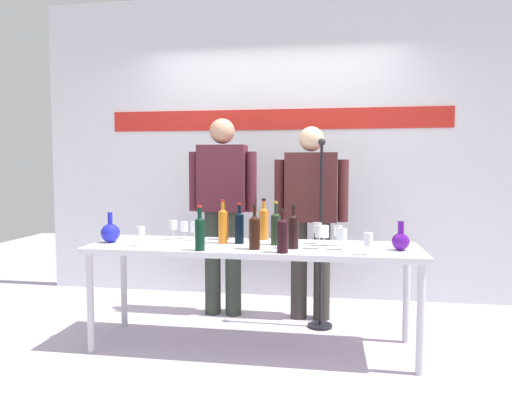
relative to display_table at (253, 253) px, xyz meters
name	(u,v)px	position (x,y,z in m)	size (l,w,h in m)	color
ground_plane	(253,347)	(0.00, 0.00, -0.69)	(10.00, 10.00, 0.00)	#B9A9BD
back_wall	(276,147)	(0.00, 1.41, 0.81)	(4.82, 0.11, 3.00)	white
display_table	(253,253)	(0.00, 0.00, 0.00)	(2.35, 0.64, 0.75)	silver
decanter_blue_left	(110,232)	(-1.06, -0.04, 0.13)	(0.14, 0.14, 0.22)	#1E23B9
decanter_blue_right	(401,240)	(1.02, -0.04, 0.13)	(0.12, 0.12, 0.20)	#551292
presenter_left	(223,203)	(-0.38, 0.71, 0.30)	(0.60, 0.22, 1.73)	#2E372D
presenter_right	(311,209)	(0.38, 0.71, 0.26)	(0.63, 0.22, 1.65)	#35302B
wine_bottle_0	(255,231)	(0.04, -0.16, 0.19)	(0.07, 0.07, 0.31)	black
wine_bottle_1	(283,234)	(0.24, -0.25, 0.18)	(0.07, 0.07, 0.29)	black
wine_bottle_2	(200,232)	(-0.32, -0.26, 0.19)	(0.07, 0.07, 0.31)	black
wine_bottle_3	(276,227)	(0.16, 0.04, 0.19)	(0.07, 0.07, 0.31)	#202E1C
wine_bottle_4	(293,230)	(0.30, -0.09, 0.19)	(0.07, 0.07, 0.31)	black
wine_bottle_5	(264,222)	(0.04, 0.26, 0.19)	(0.07, 0.07, 0.32)	orange
wine_bottle_6	(239,226)	(-0.11, 0.06, 0.19)	(0.07, 0.07, 0.30)	black
wine_bottle_7	(223,225)	(-0.23, 0.05, 0.20)	(0.06, 0.06, 0.32)	orange
wine_bottle_8	(224,223)	(-0.26, 0.22, 0.19)	(0.07, 0.07, 0.31)	#4B2A11
wine_glass_left_0	(141,232)	(-0.77, -0.17, 0.16)	(0.06, 0.06, 0.14)	white
wine_glass_left_1	(184,227)	(-0.57, 0.21, 0.15)	(0.06, 0.06, 0.13)	white
wine_glass_left_2	(173,226)	(-0.64, 0.15, 0.17)	(0.06, 0.06, 0.15)	white
wine_glass_left_3	(194,227)	(-0.47, 0.14, 0.16)	(0.06, 0.06, 0.15)	white
wine_glass_right_0	(317,228)	(0.45, 0.15, 0.17)	(0.07, 0.07, 0.15)	white
wine_glass_right_1	(338,231)	(0.60, 0.06, 0.16)	(0.06, 0.06, 0.15)	white
wine_glass_right_2	(368,240)	(0.78, -0.25, 0.16)	(0.06, 0.06, 0.14)	white
wine_glass_right_3	(342,235)	(0.62, -0.09, 0.16)	(0.07, 0.07, 0.15)	white
wine_glass_right_4	(319,232)	(0.47, -0.07, 0.18)	(0.07, 0.07, 0.16)	white
wine_glass_right_5	(324,232)	(0.50, 0.05, 0.16)	(0.07, 0.07, 0.15)	white
microphone_stand	(321,265)	(0.47, 0.50, -0.18)	(0.20, 0.20, 1.54)	black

